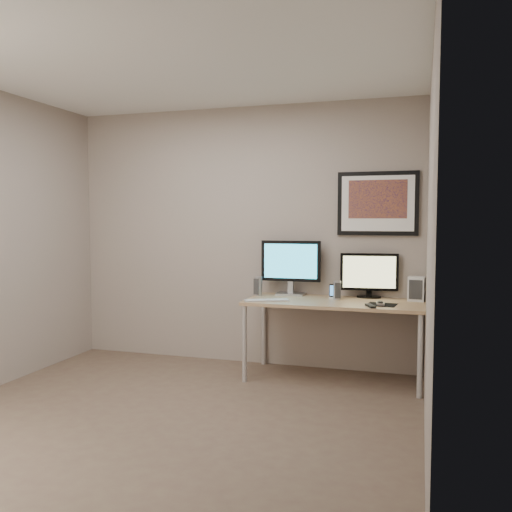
{
  "coord_description": "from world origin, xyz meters",
  "views": [
    {
      "loc": [
        1.76,
        -3.54,
        1.48
      ],
      "look_at": [
        0.33,
        1.1,
        1.14
      ],
      "focal_mm": 38.0,
      "sensor_mm": 36.0,
      "label": 1
    }
  ],
  "objects_px": {
    "framed_art": "(378,203)",
    "monitor_large": "(291,265)",
    "desk": "(334,308)",
    "keyboard": "(267,300)",
    "phone_dock": "(333,291)",
    "speaker_left": "(258,286)",
    "speaker_right": "(337,290)",
    "fan_unit": "(416,289)",
    "monitor_tv": "(369,274)"
  },
  "relations": [
    {
      "from": "keyboard",
      "to": "fan_unit",
      "type": "height_order",
      "value": "fan_unit"
    },
    {
      "from": "speaker_left",
      "to": "phone_dock",
      "type": "height_order",
      "value": "speaker_left"
    },
    {
      "from": "keyboard",
      "to": "fan_unit",
      "type": "relative_size",
      "value": 1.83
    },
    {
      "from": "desk",
      "to": "monitor_tv",
      "type": "height_order",
      "value": "monitor_tv"
    },
    {
      "from": "framed_art",
      "to": "desk",
      "type": "bearing_deg",
      "value": -136.54
    },
    {
      "from": "monitor_large",
      "to": "speaker_left",
      "type": "bearing_deg",
      "value": -154.58
    },
    {
      "from": "framed_art",
      "to": "fan_unit",
      "type": "distance_m",
      "value": 0.87
    },
    {
      "from": "speaker_left",
      "to": "desk",
      "type": "bearing_deg",
      "value": 10.94
    },
    {
      "from": "speaker_right",
      "to": "fan_unit",
      "type": "distance_m",
      "value": 0.71
    },
    {
      "from": "framed_art",
      "to": "speaker_right",
      "type": "distance_m",
      "value": 0.91
    },
    {
      "from": "monitor_large",
      "to": "framed_art",
      "type": "bearing_deg",
      "value": 5.12
    },
    {
      "from": "framed_art",
      "to": "speaker_left",
      "type": "distance_m",
      "value": 1.38
    },
    {
      "from": "speaker_right",
      "to": "phone_dock",
      "type": "bearing_deg",
      "value": 121.98
    },
    {
      "from": "desk",
      "to": "fan_unit",
      "type": "relative_size",
      "value": 7.21
    },
    {
      "from": "monitor_tv",
      "to": "speaker_right",
      "type": "bearing_deg",
      "value": -151.76
    },
    {
      "from": "speaker_left",
      "to": "speaker_right",
      "type": "relative_size",
      "value": 1.06
    },
    {
      "from": "monitor_large",
      "to": "keyboard",
      "type": "bearing_deg",
      "value": -106.54
    },
    {
      "from": "desk",
      "to": "framed_art",
      "type": "bearing_deg",
      "value": 43.46
    },
    {
      "from": "monitor_large",
      "to": "phone_dock",
      "type": "height_order",
      "value": "monitor_large"
    },
    {
      "from": "monitor_tv",
      "to": "framed_art",
      "type": "bearing_deg",
      "value": 33.84
    },
    {
      "from": "monitor_tv",
      "to": "phone_dock",
      "type": "height_order",
      "value": "monitor_tv"
    },
    {
      "from": "speaker_left",
      "to": "fan_unit",
      "type": "relative_size",
      "value": 0.83
    },
    {
      "from": "monitor_tv",
      "to": "speaker_left",
      "type": "bearing_deg",
      "value": -177.25
    },
    {
      "from": "speaker_right",
      "to": "phone_dock",
      "type": "relative_size",
      "value": 1.25
    },
    {
      "from": "keyboard",
      "to": "desk",
      "type": "bearing_deg",
      "value": -6.34
    },
    {
      "from": "monitor_tv",
      "to": "fan_unit",
      "type": "distance_m",
      "value": 0.45
    },
    {
      "from": "monitor_tv",
      "to": "speaker_right",
      "type": "xyz_separation_m",
      "value": [
        -0.27,
        -0.19,
        -0.14
      ]
    },
    {
      "from": "framed_art",
      "to": "monitor_tv",
      "type": "relative_size",
      "value": 1.39
    },
    {
      "from": "monitor_large",
      "to": "monitor_tv",
      "type": "relative_size",
      "value": 1.09
    },
    {
      "from": "phone_dock",
      "to": "fan_unit",
      "type": "relative_size",
      "value": 0.63
    },
    {
      "from": "monitor_tv",
      "to": "phone_dock",
      "type": "distance_m",
      "value": 0.39
    },
    {
      "from": "phone_dock",
      "to": "keyboard",
      "type": "height_order",
      "value": "phone_dock"
    },
    {
      "from": "speaker_right",
      "to": "phone_dock",
      "type": "distance_m",
      "value": 0.06
    },
    {
      "from": "speaker_right",
      "to": "fan_unit",
      "type": "bearing_deg",
      "value": -10.48
    },
    {
      "from": "monitor_large",
      "to": "desk",
      "type": "bearing_deg",
      "value": -28.69
    },
    {
      "from": "framed_art",
      "to": "phone_dock",
      "type": "relative_size",
      "value": 5.39
    },
    {
      "from": "speaker_left",
      "to": "speaker_right",
      "type": "distance_m",
      "value": 0.77
    },
    {
      "from": "monitor_tv",
      "to": "speaker_left",
      "type": "height_order",
      "value": "monitor_tv"
    },
    {
      "from": "framed_art",
      "to": "monitor_large",
      "type": "relative_size",
      "value": 1.28
    },
    {
      "from": "framed_art",
      "to": "fan_unit",
      "type": "xyz_separation_m",
      "value": [
        0.37,
        -0.13,
        -0.78
      ]
    },
    {
      "from": "monitor_large",
      "to": "speaker_left",
      "type": "xyz_separation_m",
      "value": [
        -0.29,
        -0.14,
        -0.2
      ]
    },
    {
      "from": "phone_dock",
      "to": "speaker_right",
      "type": "bearing_deg",
      "value": -36.3
    },
    {
      "from": "phone_dock",
      "to": "keyboard",
      "type": "bearing_deg",
      "value": -148.53
    },
    {
      "from": "phone_dock",
      "to": "fan_unit",
      "type": "bearing_deg",
      "value": 7.98
    },
    {
      "from": "desk",
      "to": "keyboard",
      "type": "distance_m",
      "value": 0.62
    },
    {
      "from": "desk",
      "to": "speaker_right",
      "type": "relative_size",
      "value": 9.2
    },
    {
      "from": "keyboard",
      "to": "monitor_tv",
      "type": "bearing_deg",
      "value": 3.81
    },
    {
      "from": "framed_art",
      "to": "phone_dock",
      "type": "bearing_deg",
      "value": -151.21
    },
    {
      "from": "keyboard",
      "to": "phone_dock",
      "type": "bearing_deg",
      "value": 5.04
    },
    {
      "from": "monitor_large",
      "to": "speaker_right",
      "type": "xyz_separation_m",
      "value": [
        0.48,
        -0.16,
        -0.21
      ]
    }
  ]
}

